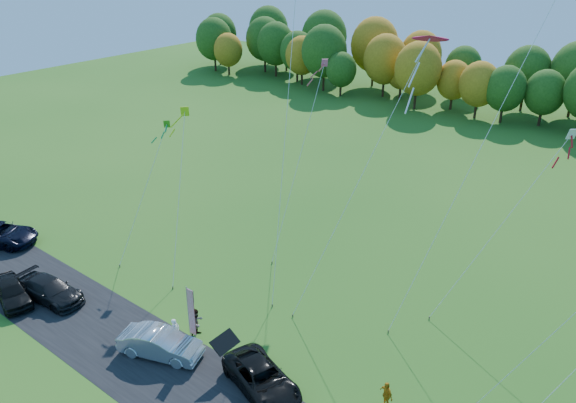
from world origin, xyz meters
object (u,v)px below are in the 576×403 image
Objects in this scene: silver_sedan at (160,343)px; person_east at (386,395)px; feather_flag at (191,311)px; black_suv at (262,378)px.

silver_sedan is 12.92m from person_east.
person_east is at bearing 14.08° from feather_flag.
feather_flag is (0.91, 1.68, 1.70)m from silver_sedan.
black_suv is 1.08× the size of silver_sedan.
black_suv is at bearing -130.88° from person_east.
silver_sedan is (-6.34, -1.53, 0.07)m from black_suv.
feather_flag reaches higher than silver_sedan.
silver_sedan is 2.55m from feather_flag.
black_suv is 6.49m from person_east.
black_suv is 5.72m from feather_flag.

